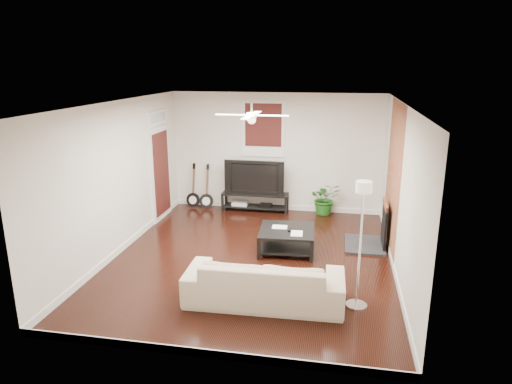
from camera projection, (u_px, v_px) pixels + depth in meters
room at (252, 184)px, 8.01m from camera, size 5.01×6.01×2.81m
brick_accent at (393, 177)px, 8.52m from camera, size 0.02×2.20×2.80m
fireplace at (374, 224)px, 8.83m from camera, size 0.80×1.10×0.92m
window_back at (263, 129)px, 10.73m from camera, size 1.00×0.06×1.30m
door_left at (160, 165)px, 10.28m from camera, size 0.08×1.00×2.50m
tv_stand at (255, 202)px, 11.04m from camera, size 1.58×0.42×0.44m
tv at (255, 176)px, 10.89m from camera, size 1.42×0.19×0.82m
coffee_table at (287, 240)px, 8.68m from camera, size 1.07×1.07×0.43m
sofa at (264, 281)px, 6.78m from camera, size 2.36×0.98×0.68m
floor_lamp at (360, 246)px, 6.47m from camera, size 0.32×0.32×1.91m
potted_plant at (325, 198)px, 10.75m from camera, size 0.81×0.74×0.77m
guitar_left at (193, 186)px, 11.20m from camera, size 0.36×0.27×1.10m
guitar_right at (206, 187)px, 11.11m from camera, size 0.34×0.24×1.10m
ceiling_fan at (252, 115)px, 7.69m from camera, size 1.24×1.24×0.32m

